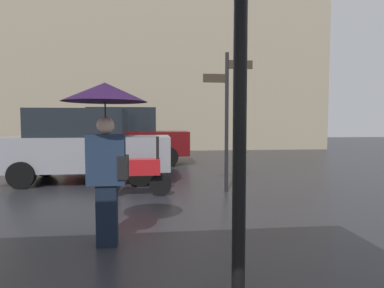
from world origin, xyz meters
TOP-DOWN VIEW (x-y plane):
  - pedestrian_with_umbrella at (-1.27, 1.71)m, footprint 1.01×1.01m
  - parked_scooter at (-1.15, 4.42)m, footprint 1.50×0.32m
  - parked_car_left at (-2.46, 6.37)m, footprint 4.17×1.91m
  - parked_car_right at (-1.69, 9.81)m, footprint 4.28×1.95m
  - street_signpost at (0.88, 4.67)m, footprint 1.08×0.08m
  - building_block at (0.00, 16.46)m, footprint 18.16×2.34m

SIDE VIEW (x-z plane):
  - parked_scooter at x=-1.15m, z-range -0.06..1.18m
  - parked_car_left at x=-2.46m, z-range 0.01..1.88m
  - parked_car_right at x=-1.69m, z-range 0.01..2.06m
  - pedestrian_with_umbrella at x=-1.27m, z-range 0.58..2.58m
  - street_signpost at x=0.88m, z-range 0.32..3.34m
  - building_block at x=0.00m, z-range 0.00..14.23m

